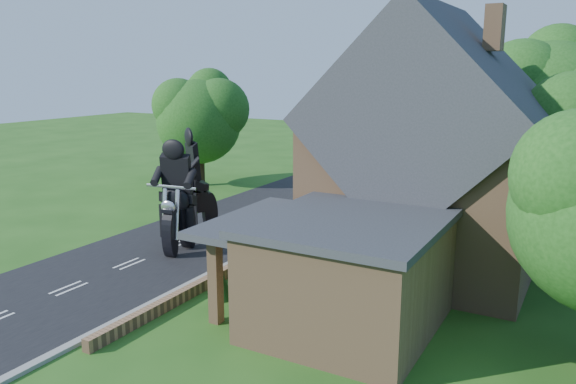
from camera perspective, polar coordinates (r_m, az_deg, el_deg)
The scene contains 17 objects.
ground at distance 23.90m, azimuth -15.82°, elevation -7.06°, with size 120.00×120.00×0.00m, color #225116.
road at distance 23.90m, azimuth -15.82°, elevation -7.03°, with size 7.00×80.00×0.02m, color black.
kerb at distance 21.57m, azimuth -8.85°, elevation -8.70°, with size 0.30×80.00×0.12m, color gray.
garden_wall at distance 25.09m, azimuth -0.62°, elevation -5.16°, with size 0.30×22.00×0.40m, color #9A714E.
house at distance 22.73m, azimuth 14.34°, elevation 3.34°, with size 9.54×8.64×10.24m.
annex at distance 17.30m, azimuth 5.86°, elevation -7.97°, with size 7.05×5.94×3.44m.
tree_behind_house at distance 31.97m, azimuth 25.87°, elevation 8.42°, with size 7.81×7.20×10.08m.
tree_behind_left at distance 33.89m, azimuth 15.63°, elevation 8.51°, with size 6.94×6.40×9.16m.
tree_far_road at distance 37.84m, azimuth -8.50°, elevation 7.83°, with size 6.08×5.60×7.84m.
shrub_a at distance 19.72m, azimuth -6.88°, elevation -9.18°, with size 0.90×0.90×1.10m, color #103313.
shrub_b at distance 21.65m, azimuth -2.96°, elevation -7.10°, with size 0.90×0.90×1.10m, color #103313.
shrub_c at distance 23.68m, azimuth 0.28°, elevation -5.35°, with size 0.90×0.90×1.10m, color #103313.
shrub_d at distance 27.99m, azimuth 5.25°, elevation -2.60°, with size 0.90×0.90×1.10m, color #103313.
shrub_e at distance 30.22m, azimuth 7.19°, elevation -1.52°, with size 0.90×0.90×1.10m, color #103313.
shrub_f at distance 32.49m, azimuth 8.86°, elevation -0.58°, with size 0.90×0.90×1.10m, color #103313.
motorcycle_lead at distance 24.62m, azimuth -11.00°, elevation -4.43°, with size 0.40×1.59×1.48m, color black, non-canonical shape.
motorcycle_follow at distance 27.14m, azimuth -9.38°, elevation -2.72°, with size 0.42×1.65×1.54m, color black, non-canonical shape.
Camera 1 is at (16.23, -15.73, 7.78)m, focal length 35.00 mm.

